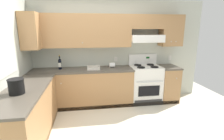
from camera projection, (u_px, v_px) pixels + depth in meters
ground_plane at (103, 132)px, 3.11m from camera, size 7.04×7.04×0.00m
wall_back at (112, 44)px, 4.28m from camera, size 4.68×0.57×2.55m
wall_left at (4, 60)px, 2.78m from camera, size 0.47×4.00×2.55m
counter_back_run at (98, 87)px, 4.20m from camera, size 3.60×0.65×0.91m
counter_left_run at (28, 115)px, 2.82m from camera, size 0.63×1.91×0.91m
stove at (145, 83)px, 4.38m from camera, size 0.76×0.62×1.20m
wine_bottle at (60, 63)px, 4.03m from camera, size 0.08×0.08×0.34m
bowl at (94, 68)px, 4.06m from camera, size 0.30×0.26×0.06m
bucket at (16, 86)px, 2.49m from camera, size 0.23×0.23×0.23m
paper_towel_roll at (112, 65)px, 4.22m from camera, size 0.13×0.12×0.12m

